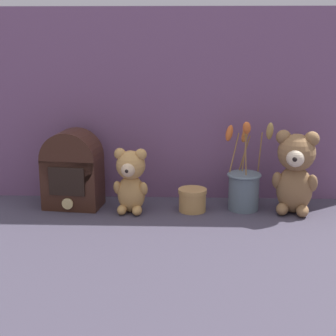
{
  "coord_description": "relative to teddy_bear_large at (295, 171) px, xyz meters",
  "views": [
    {
      "loc": [
        0.06,
        -1.61,
        0.57
      ],
      "look_at": [
        0.0,
        0.02,
        0.14
      ],
      "focal_mm": 55.0,
      "sensor_mm": 36.0,
      "label": 1
    }
  ],
  "objects": [
    {
      "name": "teddy_bear_medium",
      "position": [
        -0.53,
        -0.01,
        -0.03
      ],
      "size": [
        0.12,
        0.11,
        0.21
      ],
      "color": "tan",
      "rests_on": "ground"
    },
    {
      "name": "flower_vase",
      "position": [
        -0.16,
        0.03,
        -0.06
      ],
      "size": [
        0.16,
        0.12,
        0.3
      ],
      "color": "slate",
      "rests_on": "ground"
    },
    {
      "name": "ground_plane",
      "position": [
        -0.41,
        -0.01,
        -0.14
      ],
      "size": [
        4.0,
        4.0,
        0.0
      ],
      "primitive_type": "plane",
      "color": "#3D3847"
    },
    {
      "name": "teddy_bear_large",
      "position": [
        0.0,
        0.0,
        0.0
      ],
      "size": [
        0.15,
        0.14,
        0.27
      ],
      "color": "olive",
      "rests_on": "ground"
    },
    {
      "name": "backdrop_wall",
      "position": [
        -0.41,
        0.16,
        0.19
      ],
      "size": [
        1.36,
        0.02,
        0.66
      ],
      "color": "#704C70",
      "rests_on": "ground"
    },
    {
      "name": "decorative_tin_tall",
      "position": [
        -0.33,
        0.01,
        -0.1
      ],
      "size": [
        0.09,
        0.09,
        0.08
      ],
      "color": "tan",
      "rests_on": "ground"
    },
    {
      "name": "vintage_radio",
      "position": [
        -0.73,
        0.04,
        -0.01
      ],
      "size": [
        0.2,
        0.14,
        0.26
      ],
      "color": "#381E14",
      "rests_on": "ground"
    }
  ]
}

